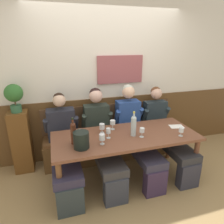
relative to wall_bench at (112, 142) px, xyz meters
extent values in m
cube|color=#96774B|center=(0.00, -0.83, -0.29)|extent=(6.80, 6.80, 0.02)
cube|color=silver|center=(0.00, 0.26, 1.12)|extent=(6.80, 0.08, 2.80)
cube|color=#944B4F|center=(0.21, 0.20, 1.25)|extent=(0.80, 0.04, 0.46)
cube|color=brown|center=(0.00, 0.21, 0.24)|extent=(6.80, 0.03, 1.05)
cube|color=brown|center=(0.00, -0.02, -0.06)|extent=(2.33, 0.42, 0.44)
cube|color=brown|center=(0.00, -0.02, 0.18)|extent=(2.28, 0.39, 0.05)
cube|color=brown|center=(0.00, 0.17, 0.43)|extent=(2.33, 0.04, 0.45)
cube|color=brown|center=(0.00, -0.67, 0.43)|extent=(2.03, 0.83, 0.04)
cylinder|color=brown|center=(-0.94, -1.01, 0.07)|extent=(0.07, 0.07, 0.70)
cylinder|color=brown|center=(0.94, -1.01, 0.07)|extent=(0.07, 0.07, 0.70)
cylinder|color=brown|center=(-0.94, -0.33, 0.07)|extent=(0.07, 0.07, 0.70)
cylinder|color=brown|center=(0.94, -0.33, 0.07)|extent=(0.07, 0.07, 0.70)
cube|color=#2A3337|center=(-0.84, -1.08, -0.09)|extent=(0.32, 0.14, 0.38)
cube|color=#2D293E|center=(-0.84, -0.60, 0.15)|extent=(0.36, 1.07, 0.11)
cube|color=#21232D|center=(-0.84, -0.02, 0.46)|extent=(0.42, 0.23, 0.49)
sphere|color=#D5AC91|center=(-0.84, -0.03, 0.85)|extent=(0.19, 0.19, 0.19)
sphere|color=black|center=(-0.84, 0.00, 0.87)|extent=(0.18, 0.18, 0.18)
cylinder|color=#21232D|center=(-1.07, -0.06, 0.47)|extent=(0.08, 0.20, 0.27)
cylinder|color=#21232D|center=(-0.62, -0.06, 0.47)|extent=(0.08, 0.20, 0.27)
cube|color=#2E323D|center=(-0.28, -1.08, -0.09)|extent=(0.30, 0.14, 0.38)
cube|color=#323133|center=(-0.28, -0.60, 0.15)|extent=(0.33, 1.07, 0.11)
cube|color=#232C26|center=(-0.28, -0.02, 0.46)|extent=(0.40, 0.22, 0.51)
sphere|color=#D5A896|center=(-0.28, -0.03, 0.88)|extent=(0.21, 0.21, 0.21)
sphere|color=black|center=(-0.28, 0.00, 0.90)|extent=(0.20, 0.20, 0.20)
cylinder|color=#232C26|center=(-0.49, -0.06, 0.49)|extent=(0.08, 0.20, 0.27)
cylinder|color=#232C26|center=(-0.07, -0.06, 0.49)|extent=(0.08, 0.20, 0.27)
cube|color=#342541|center=(0.28, -1.08, -0.09)|extent=(0.30, 0.14, 0.38)
cube|color=#2F2D40|center=(0.28, -0.60, 0.15)|extent=(0.33, 1.07, 0.11)
cube|color=navy|center=(0.28, -0.02, 0.48)|extent=(0.39, 0.23, 0.54)
sphere|color=beige|center=(0.28, -0.03, 0.90)|extent=(0.21, 0.21, 0.21)
sphere|color=beige|center=(0.28, 0.00, 0.93)|extent=(0.19, 0.19, 0.19)
cylinder|color=navy|center=(0.07, -0.06, 0.50)|extent=(0.08, 0.20, 0.27)
cylinder|color=navy|center=(0.48, -0.06, 0.50)|extent=(0.08, 0.20, 0.27)
cube|color=#2C2D3A|center=(0.80, -1.08, -0.09)|extent=(0.30, 0.14, 0.38)
cube|color=#2A2A2F|center=(0.80, -0.59, 0.15)|extent=(0.33, 1.08, 0.11)
cube|color=#212C32|center=(0.80, -0.02, 0.45)|extent=(0.40, 0.18, 0.49)
sphere|color=#D7A68F|center=(0.80, -0.03, 0.84)|extent=(0.19, 0.19, 0.19)
sphere|color=brown|center=(0.80, 0.00, 0.87)|extent=(0.18, 0.18, 0.18)
cylinder|color=#212C32|center=(0.59, -0.05, 0.47)|extent=(0.08, 0.20, 0.27)
cylinder|color=#212C32|center=(1.01, -0.05, 0.47)|extent=(0.08, 0.20, 0.27)
cylinder|color=black|center=(-0.65, -0.85, 0.56)|extent=(0.19, 0.19, 0.21)
cylinder|color=#462214|center=(-0.72, -0.71, 0.58)|extent=(0.07, 0.07, 0.24)
sphere|color=#462214|center=(-0.72, -0.71, 0.71)|extent=(0.07, 0.07, 0.07)
cylinder|color=#462214|center=(-0.72, -0.71, 0.75)|extent=(0.03, 0.03, 0.07)
cylinder|color=black|center=(-0.72, -0.71, 0.80)|extent=(0.03, 0.03, 0.02)
cylinder|color=#B0C2C5|center=(0.09, -0.71, 0.57)|extent=(0.08, 0.08, 0.24)
sphere|color=#B0C2C5|center=(0.09, -0.71, 0.71)|extent=(0.08, 0.08, 0.08)
cylinder|color=#B0C2C5|center=(0.09, -0.71, 0.75)|extent=(0.03, 0.03, 0.07)
cylinder|color=gold|center=(0.09, -0.71, 0.80)|extent=(0.03, 0.03, 0.02)
cylinder|color=silver|center=(-0.38, -0.83, 0.46)|extent=(0.06, 0.06, 0.00)
cylinder|color=silver|center=(-0.38, -0.83, 0.49)|extent=(0.01, 0.01, 0.06)
cylinder|color=silver|center=(-0.38, -0.83, 0.55)|extent=(0.08, 0.08, 0.08)
cylinder|color=#E6D08A|center=(-0.38, -0.83, 0.53)|extent=(0.07, 0.07, 0.03)
cylinder|color=silver|center=(-0.30, -0.50, 0.46)|extent=(0.06, 0.06, 0.00)
cylinder|color=silver|center=(-0.30, -0.50, 0.49)|extent=(0.01, 0.01, 0.06)
cylinder|color=silver|center=(-0.30, -0.50, 0.55)|extent=(0.08, 0.08, 0.08)
cylinder|color=#E2D37B|center=(-0.30, -0.50, 0.53)|extent=(0.07, 0.07, 0.03)
cylinder|color=silver|center=(0.19, -0.79, 0.46)|extent=(0.06, 0.06, 0.00)
cylinder|color=silver|center=(0.19, -0.79, 0.49)|extent=(0.01, 0.01, 0.07)
cylinder|color=silver|center=(0.19, -0.79, 0.56)|extent=(0.07, 0.07, 0.06)
cylinder|color=silver|center=(-0.26, -0.69, 0.46)|extent=(0.06, 0.06, 0.00)
cylinder|color=silver|center=(-0.26, -0.69, 0.49)|extent=(0.01, 0.01, 0.07)
cylinder|color=silver|center=(-0.26, -0.69, 0.56)|extent=(0.06, 0.06, 0.07)
cylinder|color=beige|center=(-0.26, -0.69, 0.54)|extent=(0.06, 0.06, 0.03)
cylinder|color=silver|center=(0.72, -0.92, 0.46)|extent=(0.06, 0.06, 0.00)
cylinder|color=silver|center=(0.72, -0.92, 0.49)|extent=(0.01, 0.01, 0.06)
cylinder|color=silver|center=(0.72, -0.92, 0.55)|extent=(0.07, 0.07, 0.06)
cylinder|color=#E3E28D|center=(0.72, -0.92, 0.53)|extent=(0.06, 0.06, 0.02)
cylinder|color=silver|center=(-0.62, -0.63, 0.46)|extent=(0.06, 0.06, 0.00)
cylinder|color=silver|center=(-0.62, -0.63, 0.49)|extent=(0.01, 0.01, 0.07)
cylinder|color=silver|center=(-0.62, -0.63, 0.56)|extent=(0.06, 0.06, 0.07)
cylinder|color=silver|center=(-0.12, -0.43, 0.46)|extent=(0.06, 0.06, 0.00)
cylinder|color=silver|center=(-0.12, -0.43, 0.50)|extent=(0.01, 0.01, 0.08)
cylinder|color=silver|center=(-0.12, -0.43, 0.57)|extent=(0.08, 0.08, 0.06)
cube|color=white|center=(0.85, -0.62, 0.46)|extent=(0.24, 0.19, 0.00)
cube|color=brown|center=(-1.46, 0.03, 0.21)|extent=(0.28, 0.28, 0.99)
cylinder|color=#2E5C3C|center=(-1.46, 0.03, 0.76)|extent=(0.15, 0.15, 0.11)
cylinder|color=brown|center=(-1.46, 0.03, 0.85)|extent=(0.02, 0.02, 0.08)
sphere|color=#2D6229|center=(-1.46, 0.03, 1.00)|extent=(0.26, 0.26, 0.26)
camera|label=1|loc=(-0.92, -3.05, 1.68)|focal=32.10mm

